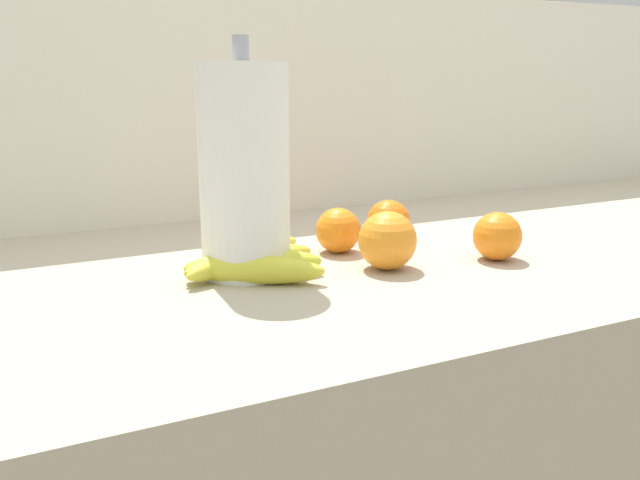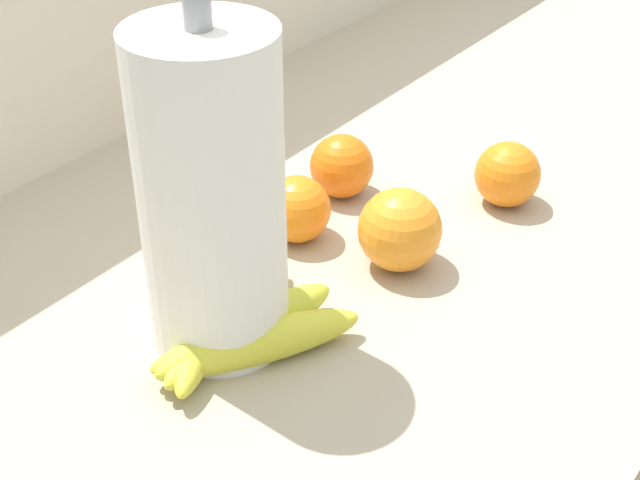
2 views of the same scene
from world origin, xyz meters
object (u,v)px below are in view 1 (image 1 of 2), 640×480
Objects in this scene: orange_back_left at (388,222)px; paper_towel_roll at (244,171)px; orange_center at (387,241)px; orange_right at (497,236)px; orange_front at (338,230)px; banana_bunch at (251,263)px.

paper_towel_roll reaches higher than orange_back_left.
orange_center is 0.26× the size of paper_towel_roll.
orange_right is 0.22m from orange_front.
orange_back_left is at bearing 15.76° from banana_bunch.
banana_bunch is at bearing 167.16° from orange_right.
orange_right reaches higher than orange_front.
banana_bunch is at bearing -89.59° from paper_towel_roll.
orange_right is 0.23× the size of paper_towel_roll.
orange_back_left is at bearing 8.86° from orange_front.
orange_center is at bearing -15.54° from banana_bunch.
paper_towel_roll is at bearing -167.82° from orange_back_left.
banana_bunch is at bearing 164.46° from orange_center.
orange_center reaches higher than orange_front.
orange_back_left is 0.27m from paper_towel_roll.
orange_front is (-0.18, 0.13, -0.00)m from orange_right.
orange_center is (-0.16, 0.03, 0.01)m from orange_right.
orange_right is at bearing -9.85° from orange_center.
orange_front is 0.18m from paper_towel_roll.
banana_bunch is 0.16m from orange_front.
orange_center is 0.20m from paper_towel_roll.
orange_back_left is at bearing 12.18° from paper_towel_roll.
orange_front is at bearing 19.75° from banana_bunch.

